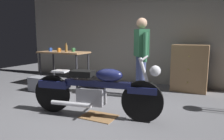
# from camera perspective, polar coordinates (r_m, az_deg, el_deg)

# --- Properties ---
(ground_plane) EXTENTS (12.00, 12.00, 0.00)m
(ground_plane) POSITION_cam_1_polar(r_m,az_deg,el_deg) (3.70, -5.37, -11.52)
(ground_plane) COLOR slate
(back_wall) EXTENTS (8.00, 0.12, 3.10)m
(back_wall) POSITION_cam_1_polar(r_m,az_deg,el_deg) (6.03, 8.81, 11.37)
(back_wall) COLOR gray
(back_wall) RESTS_ON ground_plane
(workbench) EXTENTS (1.30, 0.64, 0.90)m
(workbench) POSITION_cam_1_polar(r_m,az_deg,el_deg) (5.72, -12.83, 3.73)
(workbench) COLOR #99724C
(workbench) RESTS_ON ground_plane
(motorcycle) EXTENTS (2.17, 0.72, 1.00)m
(motorcycle) POSITION_cam_1_polar(r_m,az_deg,el_deg) (3.43, -4.52, -5.28)
(motorcycle) COLOR black
(motorcycle) RESTS_ON ground_plane
(person_standing) EXTENTS (0.40, 0.48, 1.67)m
(person_standing) POSITION_cam_1_polar(r_m,az_deg,el_deg) (4.50, 7.83, 4.24)
(person_standing) COLOR #495588
(person_standing) RESTS_ON ground_plane
(wooden_dresser) EXTENTS (0.80, 0.47, 1.10)m
(wooden_dresser) POSITION_cam_1_polar(r_m,az_deg,el_deg) (5.32, 20.09, 0.43)
(wooden_dresser) COLOR #99724C
(wooden_dresser) RESTS_ON ground_plane
(drip_tray) EXTENTS (0.56, 0.40, 0.01)m
(drip_tray) POSITION_cam_1_polar(r_m,az_deg,el_deg) (3.54, -3.59, -12.37)
(drip_tray) COLOR olive
(drip_tray) RESTS_ON ground_plane
(storage_bin) EXTENTS (0.44, 0.32, 0.34)m
(storage_bin) POSITION_cam_1_polar(r_m,az_deg,el_deg) (5.36, -18.92, -3.57)
(storage_bin) COLOR gray
(storage_bin) RESTS_ON ground_plane
(mug_green_speckled) EXTENTS (0.12, 0.09, 0.10)m
(mug_green_speckled) POSITION_cam_1_polar(r_m,az_deg,el_deg) (5.58, -10.33, 5.35)
(mug_green_speckled) COLOR #3D7F4C
(mug_green_speckled) RESTS_ON workbench
(mug_blue_enamel) EXTENTS (0.12, 0.09, 0.09)m
(mug_blue_enamel) POSITION_cam_1_polar(r_m,az_deg,el_deg) (5.89, -16.21, 5.30)
(mug_blue_enamel) COLOR #2D51AD
(mug_blue_enamel) RESTS_ON workbench
(mug_orange_travel) EXTENTS (0.12, 0.09, 0.10)m
(mug_orange_travel) POSITION_cam_1_polar(r_m,az_deg,el_deg) (5.57, -14.05, 5.24)
(mug_orange_travel) COLOR orange
(mug_orange_travel) RESTS_ON workbench
(bottle) EXTENTS (0.06, 0.06, 0.24)m
(bottle) POSITION_cam_1_polar(r_m,az_deg,el_deg) (5.54, -12.19, 5.75)
(bottle) COLOR olive
(bottle) RESTS_ON workbench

